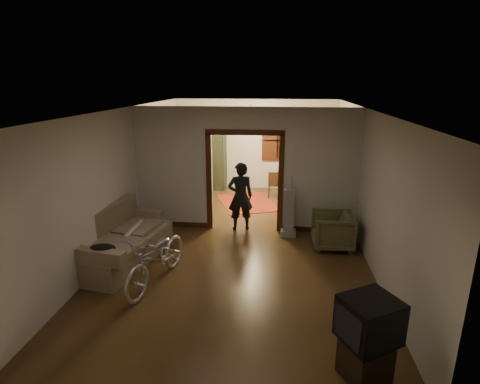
# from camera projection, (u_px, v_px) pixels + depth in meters

# --- Properties ---
(floor) EXTENTS (5.00, 8.50, 0.01)m
(floor) POSITION_uv_depth(u_px,v_px,m) (241.00, 241.00, 8.10)
(floor) COLOR #382411
(floor) RESTS_ON ground
(ceiling) EXTENTS (5.00, 8.50, 0.01)m
(ceiling) POSITION_uv_depth(u_px,v_px,m) (242.00, 109.00, 7.30)
(ceiling) COLOR white
(ceiling) RESTS_ON floor
(wall_back) EXTENTS (5.00, 0.02, 2.80)m
(wall_back) POSITION_uv_depth(u_px,v_px,m) (255.00, 145.00, 11.75)
(wall_back) COLOR beige
(wall_back) RESTS_ON floor
(wall_left) EXTENTS (0.02, 8.50, 2.80)m
(wall_left) POSITION_uv_depth(u_px,v_px,m) (125.00, 175.00, 7.95)
(wall_left) COLOR beige
(wall_left) RESTS_ON floor
(wall_right) EXTENTS (0.02, 8.50, 2.80)m
(wall_right) POSITION_uv_depth(u_px,v_px,m) (366.00, 182.00, 7.45)
(wall_right) COLOR beige
(wall_right) RESTS_ON floor
(partition_wall) EXTENTS (5.00, 0.14, 2.80)m
(partition_wall) POSITION_uv_depth(u_px,v_px,m) (245.00, 170.00, 8.41)
(partition_wall) COLOR beige
(partition_wall) RESTS_ON floor
(door_casing) EXTENTS (1.74, 0.20, 2.32)m
(door_casing) POSITION_uv_depth(u_px,v_px,m) (245.00, 183.00, 8.50)
(door_casing) COLOR #381A0C
(door_casing) RESTS_ON floor
(far_window) EXTENTS (0.98, 0.06, 1.28)m
(far_window) POSITION_uv_depth(u_px,v_px,m) (278.00, 141.00, 11.60)
(far_window) COLOR black
(far_window) RESTS_ON wall_back
(chandelier) EXTENTS (0.24, 0.24, 0.24)m
(chandelier) POSITION_uv_depth(u_px,v_px,m) (251.00, 120.00, 9.81)
(chandelier) COLOR #FFE0A5
(chandelier) RESTS_ON ceiling
(light_switch) EXTENTS (0.08, 0.01, 0.12)m
(light_switch) POSITION_uv_depth(u_px,v_px,m) (292.00, 179.00, 8.28)
(light_switch) COLOR silver
(light_switch) RESTS_ON partition_wall
(sofa) EXTENTS (1.36, 2.35, 1.02)m
(sofa) POSITION_uv_depth(u_px,v_px,m) (123.00, 236.00, 7.08)
(sofa) COLOR #73654D
(sofa) RESTS_ON floor
(rolled_paper) EXTENTS (0.11, 0.85, 0.11)m
(rolled_paper) POSITION_uv_depth(u_px,v_px,m) (134.00, 229.00, 7.35)
(rolled_paper) COLOR beige
(rolled_paper) RESTS_ON sofa
(jacket) EXTENTS (0.45, 0.33, 0.13)m
(jacket) POSITION_uv_depth(u_px,v_px,m) (102.00, 249.00, 6.16)
(jacket) COLOR black
(jacket) RESTS_ON sofa
(bicycle) EXTENTS (1.00, 1.92, 0.96)m
(bicycle) POSITION_uv_depth(u_px,v_px,m) (157.00, 257.00, 6.30)
(bicycle) COLOR silver
(bicycle) RESTS_ON floor
(armchair) EXTENTS (0.83, 0.81, 0.74)m
(armchair) POSITION_uv_depth(u_px,v_px,m) (332.00, 230.00, 7.71)
(armchair) COLOR brown
(armchair) RESTS_ON floor
(tv_stand) EXTENTS (0.64, 0.62, 0.44)m
(tv_stand) POSITION_uv_depth(u_px,v_px,m) (365.00, 360.00, 4.34)
(tv_stand) COLOR black
(tv_stand) RESTS_ON floor
(crt_tv) EXTENTS (0.78, 0.76, 0.51)m
(crt_tv) POSITION_uv_depth(u_px,v_px,m) (370.00, 320.00, 4.18)
(crt_tv) COLOR black
(crt_tv) RESTS_ON tv_stand
(vacuum) EXTENTS (0.41, 0.37, 1.09)m
(vacuum) POSITION_uv_depth(u_px,v_px,m) (289.00, 213.00, 8.22)
(vacuum) COLOR gray
(vacuum) RESTS_ON floor
(person) EXTENTS (0.66, 0.52, 1.59)m
(person) POSITION_uv_depth(u_px,v_px,m) (240.00, 196.00, 8.54)
(person) COLOR black
(person) RESTS_ON floor
(oriental_rug) EXTENTS (1.96, 2.23, 0.01)m
(oriental_rug) POSITION_uv_depth(u_px,v_px,m) (247.00, 203.00, 10.64)
(oriental_rug) COLOR maroon
(oriental_rug) RESTS_ON floor
(locker) EXTENTS (0.94, 0.61, 1.75)m
(locker) POSITION_uv_depth(u_px,v_px,m) (211.00, 162.00, 11.82)
(locker) COLOR #252F1C
(locker) RESTS_ON floor
(globe) EXTENTS (0.30, 0.30, 0.30)m
(globe) POSITION_uv_depth(u_px,v_px,m) (211.00, 128.00, 11.52)
(globe) COLOR #1E5972
(globe) RESTS_ON locker
(desk) EXTENTS (1.01, 0.74, 0.67)m
(desk) POSITION_uv_depth(u_px,v_px,m) (292.00, 184.00, 11.34)
(desk) COLOR black
(desk) RESTS_ON floor
(desk_chair) EXTENTS (0.40, 0.40, 0.79)m
(desk_chair) POSITION_uv_depth(u_px,v_px,m) (274.00, 184.00, 11.04)
(desk_chair) COLOR black
(desk_chair) RESTS_ON floor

